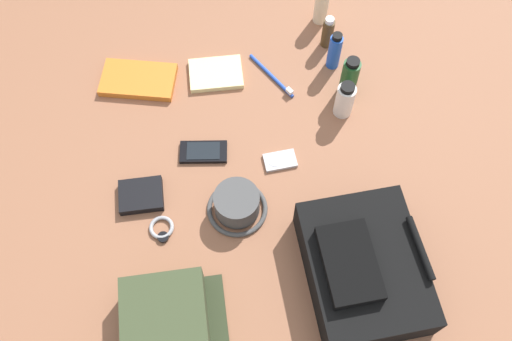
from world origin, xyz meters
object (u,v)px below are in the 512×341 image
shampoo_bottle (349,77)px  wallet (141,195)px  backpack (363,268)px  toothpaste_tube (345,100)px  wristwatch (162,229)px  toothbrush (274,78)px  toiletry_pouch (168,332)px  cell_phone (203,152)px  deodorant_spray (335,51)px  media_player (280,161)px  bucket_hat (237,204)px  lotion_bottle (321,6)px  paperback_novel (138,80)px  cologne_bottle (328,32)px  notepad (216,74)px

shampoo_bottle → wallet: (0.20, -0.61, -0.05)m
backpack → toothpaste_tube: size_ratio=2.89×
wristwatch → toothbrush: bearing=135.5°
backpack → toiletry_pouch: bearing=-84.8°
cell_phone → toothbrush: toothbrush is taller
deodorant_spray → shampoo_bottle: (0.10, 0.01, 0.00)m
deodorant_spray → media_player: size_ratio=1.51×
media_player → backpack: bearing=18.0°
bucket_hat → lotion_bottle: size_ratio=1.21×
backpack → lotion_bottle: bearing=171.0°
backpack → cell_phone: (-0.41, -0.30, -0.05)m
paperback_novel → media_player: (0.34, 0.33, -0.00)m
wallet → cologne_bottle: bearing=127.3°
toothpaste_tube → notepad: 0.38m
shampoo_bottle → toiletry_pouch: bearing=-46.3°
cologne_bottle → deodorant_spray: (0.08, -0.00, 0.01)m
notepad → cologne_bottle: bearing=103.0°
backpack → wallet: (-0.32, -0.48, -0.05)m
toiletry_pouch → notepad: size_ratio=1.73×
toothbrush → wallet: wallet is taller
lotion_bottle → shampoo_bottle: shampoo_bottle is taller
cologne_bottle → cell_phone: (0.28, -0.42, -0.04)m
shampoo_bottle → notepad: size_ratio=0.91×
media_player → cell_phone: bearing=-110.0°
backpack → bucket_hat: (-0.23, -0.25, -0.02)m
bucket_hat → paperback_novel: 0.49m
lotion_bottle → paperback_novel: lotion_bottle is taller
bucket_hat → toiletry_pouch: bearing=-37.8°
bucket_hat → wallet: bearing=-110.7°
bucket_hat → cell_phone: (-0.18, -0.05, -0.03)m
cologne_bottle → deodorant_spray: size_ratio=0.84×
lotion_bottle → cell_phone: size_ratio=0.94×
toiletry_pouch → deodorant_spray: 0.87m
cell_phone → wallet: (0.09, -0.18, 0.01)m
lotion_bottle → media_player: lotion_bottle is taller
cologne_bottle → wristwatch: 0.73m
toiletry_pouch → toothpaste_tube: toothpaste_tube is taller
lotion_bottle → deodorant_spray: bearing=-3.5°
wallet → paperback_novel: bearing=178.9°
deodorant_spray → wallet: 0.67m
backpack → deodorant_spray: 0.63m
toiletry_pouch → shampoo_bottle: shampoo_bottle is taller
backpack → cologne_bottle: size_ratio=3.19×
toothpaste_tube → toiletry_pouch: bearing=-48.2°
bucket_hat → cologne_bottle: size_ratio=1.43×
cologne_bottle → toothbrush: 0.21m
bucket_hat → cell_phone: bearing=-163.4°
lotion_bottle → wristwatch: size_ratio=1.79×
backpack → shampoo_bottle: bearing=166.2°
shampoo_bottle → toothbrush: bearing=-114.5°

